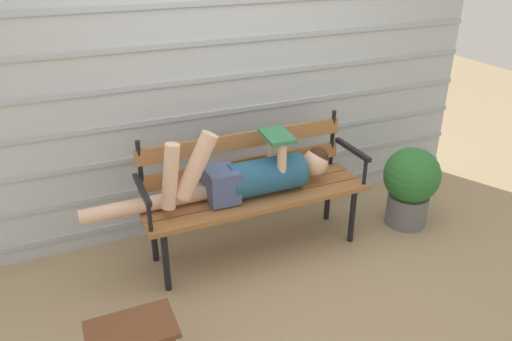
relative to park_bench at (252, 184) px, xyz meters
name	(u,v)px	position (x,y,z in m)	size (l,w,h in m)	color
ground_plane	(259,254)	(0.00, -0.12, -0.52)	(12.00, 12.00, 0.00)	tan
house_siding	(225,76)	(0.00, 0.49, 0.65)	(4.29, 0.08, 2.34)	#B2BCC6
park_bench	(252,184)	(0.00, 0.00, 0.00)	(1.60, 0.46, 0.91)	#9E6638
reclining_person	(246,176)	(-0.07, -0.07, 0.11)	(1.73, 0.26, 0.55)	#23567A
footstool	(132,336)	(-1.03, -0.83, -0.26)	(0.45, 0.29, 0.31)	brown
potted_plant	(411,183)	(1.25, -0.20, -0.16)	(0.43, 0.43, 0.64)	slate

